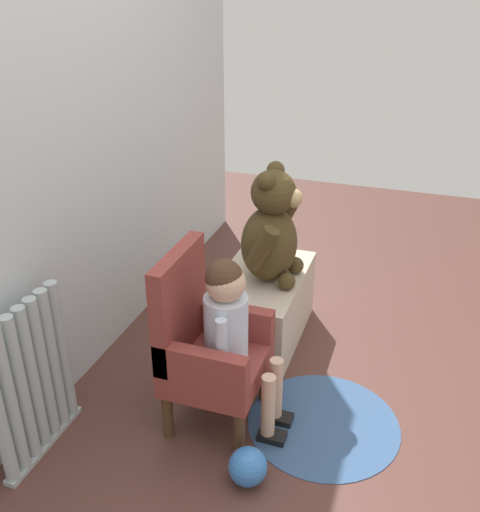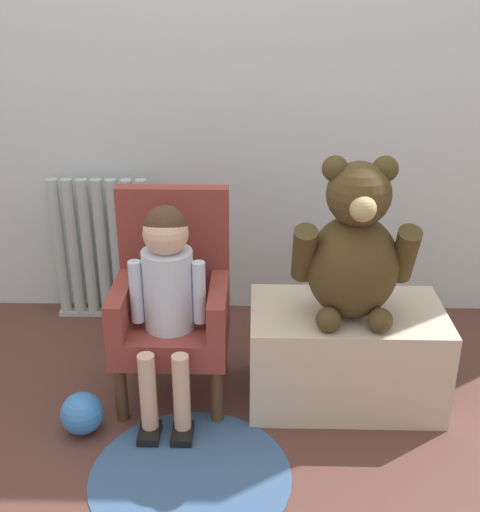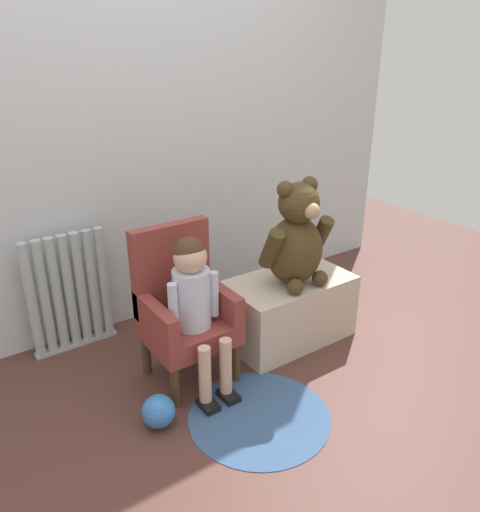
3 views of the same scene
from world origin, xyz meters
name	(u,v)px [view 1 (image 1 of 3)]	position (x,y,z in m)	size (l,w,h in m)	color
ground_plane	(307,427)	(0.00, 0.00, 0.00)	(6.00, 6.00, 0.00)	#523029
back_wall	(38,113)	(0.00, 1.08, 1.20)	(3.80, 0.05, 2.40)	silver
radiator	(33,382)	(-0.43, 0.95, 0.32)	(0.43, 0.05, 0.64)	#AAB8B9
child_armchair	(205,344)	(-0.05, 0.42, 0.36)	(0.39, 0.36, 0.74)	brown
child_figure	(232,322)	(-0.05, 0.30, 0.48)	(0.25, 0.35, 0.74)	silver
low_bench	(261,307)	(0.56, 0.37, 0.18)	(0.67, 0.39, 0.35)	beige
large_teddy_bear	(271,231)	(0.56, 0.33, 0.60)	(0.40, 0.28, 0.55)	#46371C
floor_rug	(323,423)	(0.04, -0.06, 0.00)	(0.62, 0.62, 0.01)	#36547E
toy_ball	(248,466)	(-0.34, 0.14, 0.07)	(0.14, 0.14, 0.14)	#3779CE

